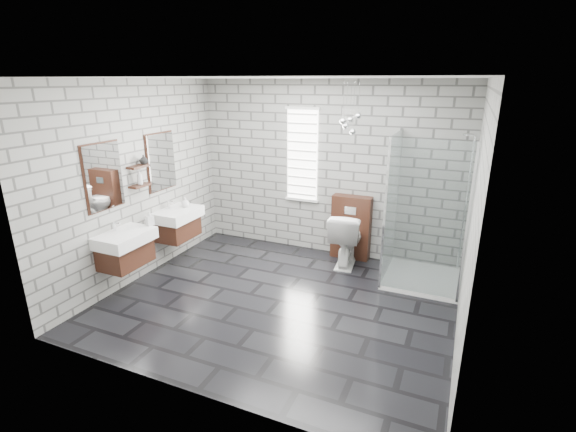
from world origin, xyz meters
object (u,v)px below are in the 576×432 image
Objects in this scene: vanity_right at (176,215)px; vanity_left at (123,239)px; shower_enclosure at (416,249)px; cistern_panel at (351,227)px; toilet at (346,238)px.

vanity_left is at bearing -90.00° from vanity_right.
vanity_left is 0.77× the size of shower_enclosure.
vanity_left is at bearing -135.97° from cistern_panel.
toilet is (2.37, 2.04, -0.35)m from vanity_left.
toilet is (-1.04, 0.27, -0.09)m from shower_enclosure.
vanity_left is 3.30m from cistern_panel.
vanity_left is 1.92× the size of toilet.
vanity_right is at bearing 16.07° from toilet.
cistern_panel is (2.37, 1.22, -0.26)m from vanity_right.
toilet is at bearing 40.73° from vanity_left.
cistern_panel is 0.49× the size of shower_enclosure.
vanity_left and vanity_right have the same top height.
vanity_left is 1.57× the size of cistern_panel.
shower_enclosure is (3.41, 1.77, -0.25)m from vanity_left.
shower_enclosure is at bearing 159.39° from toilet.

